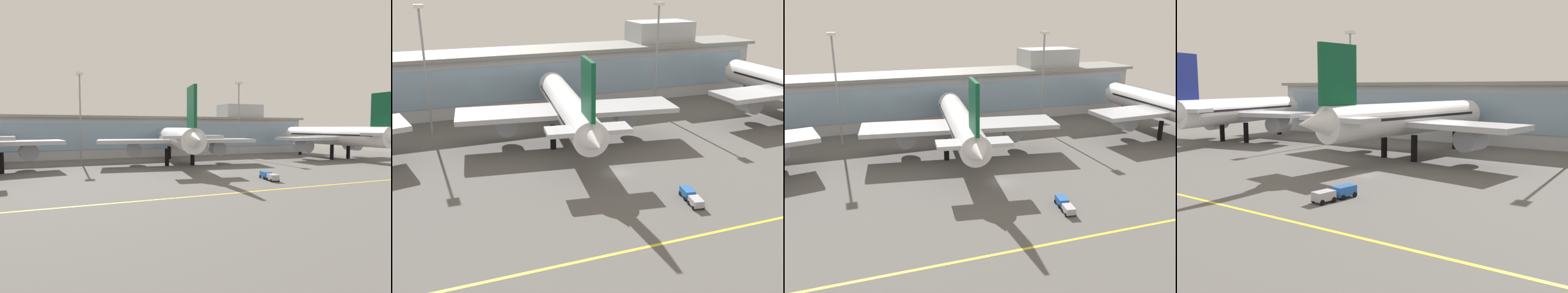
{
  "view_description": "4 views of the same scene",
  "coord_description": "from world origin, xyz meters",
  "views": [
    {
      "loc": [
        -30.27,
        -65.08,
        10.08
      ],
      "look_at": [
        -2.26,
        5.65,
        5.51
      ],
      "focal_mm": 29.59,
      "sensor_mm": 36.0,
      "label": 1
    },
    {
      "loc": [
        -31.11,
        -66.41,
        31.06
      ],
      "look_at": [
        -3.88,
        3.97,
        3.8
      ],
      "focal_mm": 44.34,
      "sensor_mm": 36.0,
      "label": 2
    },
    {
      "loc": [
        -26.98,
        -66.14,
        30.27
      ],
      "look_at": [
        -2.46,
        5.21,
        5.54
      ],
      "focal_mm": 38.67,
      "sensor_mm": 36.0,
      "label": 3
    },
    {
      "loc": [
        36.16,
        -50.81,
        12.69
      ],
      "look_at": [
        -2.02,
        4.75,
        3.49
      ],
      "focal_mm": 40.32,
      "sensor_mm": 36.0,
      "label": 4
    }
  ],
  "objects": [
    {
      "name": "apron_light_mast_centre",
      "position": [
        -26.96,
        31.93,
        16.5
      ],
      "size": [
        1.8,
        1.8,
        25.52
      ],
      "color": "gray",
      "rests_on": "ground"
    },
    {
      "name": "terminal_building",
      "position": [
        1.62,
        47.26,
        7.4
      ],
      "size": [
        117.04,
        14.0,
        19.0
      ],
      "color": "#ADB2B7",
      "rests_on": "ground"
    },
    {
      "name": "airliner_near_right",
      "position": [
        -2.75,
        17.39,
        6.95
      ],
      "size": [
        42.54,
        49.32,
        19.0
      ],
      "rotation": [
        0.0,
        0.0,
        1.43
      ],
      "color": "black",
      "rests_on": "ground"
    },
    {
      "name": "taxiway_centreline_stripe",
      "position": [
        0.0,
        -22.0,
        0.01
      ],
      "size": [
        144.0,
        0.5,
        0.01
      ],
      "primitive_type": "cube",
      "color": "yellow",
      "rests_on": "ground"
    },
    {
      "name": "airliner_near_left",
      "position": [
        -47.87,
        16.95,
        7.08
      ],
      "size": [
        34.29,
        48.46,
        19.3
      ],
      "rotation": [
        0.0,
        0.0,
        1.77
      ],
      "color": "black",
      "rests_on": "ground"
    },
    {
      "name": "ground_plane",
      "position": [
        0.0,
        0.0,
        0.0
      ],
      "size": [
        180.0,
        180.0,
        0.0
      ],
      "primitive_type": "plane",
      "color": "#5B5956"
    },
    {
      "name": "baggage_tug_near",
      "position": [
        5.34,
        -13.37,
        0.79
      ],
      "size": [
        2.56,
        5.77,
        1.4
      ],
      "rotation": [
        0.0,
        0.0,
        1.41
      ],
      "color": "black",
      "rests_on": "ground"
    }
  ]
}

